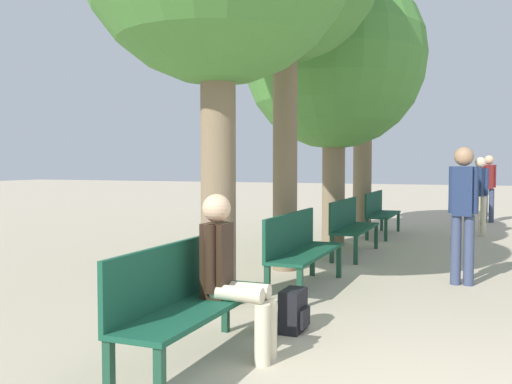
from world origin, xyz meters
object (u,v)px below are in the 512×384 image
at_px(bench_row_3, 379,210).
at_px(pedestrian_far, 489,184).
at_px(pedestrian_mid, 480,191).
at_px(person_seated, 230,270).
at_px(bench_row_0, 188,293).
at_px(bench_row_2, 350,223).
at_px(bench_row_1, 299,245).
at_px(tree_row_2, 334,59).
at_px(backpack, 294,311).
at_px(tree_row_3, 363,59).
at_px(pedestrian_near, 463,206).

height_order(bench_row_3, pedestrian_far, pedestrian_far).
height_order(pedestrian_mid, pedestrian_far, pedestrian_far).
xyz_separation_m(bench_row_3, person_seated, (0.24, -8.25, 0.15)).
distance_m(bench_row_0, bench_row_2, 5.67).
height_order(bench_row_3, person_seated, person_seated).
xyz_separation_m(person_seated, pedestrian_far, (1.95, 12.07, 0.31)).
bearing_deg(bench_row_1, tree_row_2, 98.38).
distance_m(tree_row_2, backpack, 6.71).
height_order(bench_row_3, tree_row_2, tree_row_2).
relative_size(tree_row_3, pedestrian_mid, 3.16).
xyz_separation_m(bench_row_0, pedestrian_far, (2.19, 12.34, 0.46)).
height_order(bench_row_0, pedestrian_mid, pedestrian_mid).
relative_size(bench_row_1, tree_row_3, 0.35).
relative_size(bench_row_0, pedestrian_mid, 1.09).
relative_size(bench_row_3, pedestrian_near, 1.05).
bearing_deg(pedestrian_far, bench_row_1, -102.99).
bearing_deg(bench_row_3, pedestrian_far, 60.19).
relative_size(tree_row_3, person_seated, 4.07).
xyz_separation_m(tree_row_3, pedestrian_far, (2.78, 2.75, -2.99)).
distance_m(backpack, pedestrian_mid, 8.33).
xyz_separation_m(bench_row_2, tree_row_3, (-0.59, 3.91, 3.45)).
relative_size(tree_row_2, pedestrian_mid, 3.12).
height_order(tree_row_3, pedestrian_near, tree_row_3).
bearing_deg(pedestrian_far, bench_row_3, -119.81).
bearing_deg(tree_row_3, backpack, -82.72).
distance_m(bench_row_2, tree_row_2, 3.25).
distance_m(bench_row_0, tree_row_3, 10.20).
relative_size(bench_row_3, pedestrian_far, 1.04).
bearing_deg(person_seated, backpack, 73.70).
relative_size(bench_row_1, pedestrian_mid, 1.09).
xyz_separation_m(person_seated, pedestrian_mid, (1.77, 9.01, 0.27)).
bearing_deg(pedestrian_far, bench_row_2, -108.21).
xyz_separation_m(tree_row_3, pedestrian_near, (2.45, -5.74, -3.00)).
xyz_separation_m(bench_row_1, pedestrian_near, (1.85, 1.01, 0.46)).
relative_size(bench_row_1, backpack, 4.71).
height_order(bench_row_2, pedestrian_mid, pedestrian_mid).
xyz_separation_m(pedestrian_near, pedestrian_mid, (0.15, 5.43, -0.04)).
bearing_deg(tree_row_3, bench_row_0, -86.48).
bearing_deg(bench_row_3, tree_row_2, -109.48).
bearing_deg(bench_row_1, bench_row_0, -90.00).
distance_m(tree_row_2, tree_row_3, 2.78).
relative_size(tree_row_2, pedestrian_far, 2.98).
xyz_separation_m(bench_row_2, pedestrian_mid, (2.01, 3.60, 0.42)).
bearing_deg(bench_row_1, bench_row_3, 90.00).
distance_m(bench_row_3, pedestrian_far, 4.43).
bearing_deg(bench_row_1, pedestrian_near, 28.51).
distance_m(bench_row_0, pedestrian_mid, 9.50).
relative_size(bench_row_3, tree_row_3, 0.35).
distance_m(bench_row_3, pedestrian_near, 5.04).
bearing_deg(pedestrian_near, bench_row_1, -151.49).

